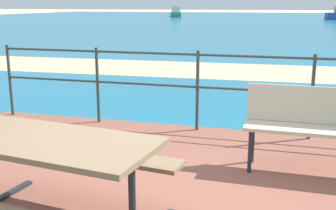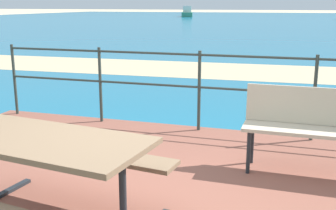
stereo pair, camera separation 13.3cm
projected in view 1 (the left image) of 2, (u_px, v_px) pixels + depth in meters
The scene contains 6 objects.
sea_water at pixel (276, 22), 40.92m from camera, with size 90.00×90.00×0.01m, color #196B8E.
beach_strip at pixel (241, 71), 11.13m from camera, with size 54.00×2.86×0.01m, color tan.
picnic_table at pixel (39, 161), 3.00m from camera, with size 1.90×1.61×0.78m.
park_bench at pixel (322, 121), 4.22m from camera, with size 1.53×0.42×0.88m.
railing_fence at pixel (198, 80), 5.62m from camera, with size 5.94×0.04×1.09m.
boat_near at pixel (176, 13), 57.44m from camera, with size 2.43×5.01×1.45m.
Camera 1 is at (1.12, -2.99, 1.76)m, focal length 44.64 mm.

